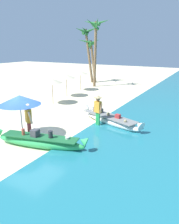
# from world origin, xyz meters

# --- Properties ---
(ground_plane) EXTENTS (80.00, 80.00, 0.00)m
(ground_plane) POSITION_xyz_m (0.00, 0.00, 0.00)
(ground_plane) COLOR beige
(boat_green_foreground) EXTENTS (4.30, 1.58, 0.82)m
(boat_green_foreground) POSITION_xyz_m (1.32, -0.83, 0.29)
(boat_green_foreground) COLOR #38B760
(boat_green_foreground) RESTS_ON ground
(boat_white_midground) EXTENTS (4.32, 2.19, 0.79)m
(boat_white_midground) POSITION_xyz_m (2.74, 3.33, 0.27)
(boat_white_midground) COLOR white
(boat_white_midground) RESTS_ON ground
(person_vendor_hatted) EXTENTS (0.58, 0.44, 1.74)m
(person_vendor_hatted) POSITION_xyz_m (2.29, 2.70, 1.00)
(person_vendor_hatted) COLOR green
(person_vendor_hatted) RESTS_ON ground
(person_tourist_customer) EXTENTS (0.58, 0.45, 1.77)m
(person_tourist_customer) POSITION_xyz_m (0.43, -0.52, 1.00)
(person_tourist_customer) COLOR #B2383D
(person_tourist_customer) RESTS_ON ground
(patio_umbrella_large) EXTENTS (1.95, 1.95, 2.05)m
(patio_umbrella_large) POSITION_xyz_m (-0.22, -0.35, 1.82)
(patio_umbrella_large) COLOR #B7B7BC
(patio_umbrella_large) RESTS_ON ground
(parasol_row_0) EXTENTS (1.60, 1.60, 1.91)m
(parasol_row_0) POSITION_xyz_m (-2.97, 5.45, 1.75)
(parasol_row_0) COLOR #8E6B47
(parasol_row_0) RESTS_ON ground
(parasol_row_1) EXTENTS (1.60, 1.60, 1.91)m
(parasol_row_1) POSITION_xyz_m (-3.50, 8.04, 1.75)
(parasol_row_1) COLOR #8E6B47
(parasol_row_1) RESTS_ON ground
(parasol_row_2) EXTENTS (1.60, 1.60, 1.91)m
(parasol_row_2) POSITION_xyz_m (-3.95, 11.02, 1.75)
(parasol_row_2) COLOR #8E6B47
(parasol_row_2) RESTS_ON ground
(palm_tree_tall_inland) EXTENTS (2.72, 2.88, 6.42)m
(palm_tree_tall_inland) POSITION_xyz_m (-6.03, 15.92, 5.08)
(palm_tree_tall_inland) COLOR brown
(palm_tree_tall_inland) RESTS_ON ground
(palm_tree_leaning_seaward) EXTENTS (2.94, 2.60, 6.93)m
(palm_tree_leaning_seaward) POSITION_xyz_m (-3.60, 13.57, 5.56)
(palm_tree_leaning_seaward) COLOR brown
(palm_tree_leaning_seaward) RESTS_ON ground
(palm_tree_mid_cluster) EXTENTS (2.53, 2.64, 5.18)m
(palm_tree_mid_cluster) POSITION_xyz_m (-5.57, 16.07, 4.09)
(palm_tree_mid_cluster) COLOR brown
(palm_tree_mid_cluster) RESTS_ON ground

